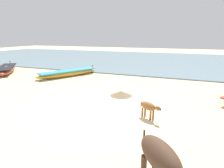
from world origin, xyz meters
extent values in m
plane|color=beige|center=(0.00, 0.00, 0.00)|extent=(80.00, 80.00, 0.00)
cube|color=slate|center=(0.00, 17.05, 0.04)|extent=(60.00, 20.00, 0.08)
ellipsoid|color=#B74733|center=(-10.20, 4.64, 0.25)|extent=(3.71, 4.03, 0.51)
cube|color=black|center=(-10.20, 4.64, 0.47)|extent=(3.34, 3.62, 0.07)
cube|color=olive|center=(-10.42, 4.89, 0.39)|extent=(0.75, 0.67, 0.04)
cylinder|color=olive|center=(-11.54, 6.18, 0.61)|extent=(0.06, 0.06, 0.20)
ellipsoid|color=gold|center=(-4.81, 5.25, 0.22)|extent=(3.04, 4.61, 0.44)
cube|color=#3399BF|center=(-4.81, 5.25, 0.41)|extent=(2.75, 4.10, 0.07)
cube|color=olive|center=(-4.64, 5.56, 0.34)|extent=(0.73, 0.47, 0.04)
cylinder|color=olive|center=(-3.78, 7.18, 0.54)|extent=(0.06, 0.06, 0.20)
ellipsoid|color=brown|center=(2.02, 0.12, 0.46)|extent=(0.71, 0.58, 0.29)
ellipsoid|color=brown|center=(2.40, -0.11, 0.51)|extent=(0.26, 0.23, 0.16)
sphere|color=#2D2119|center=(2.49, -0.16, 0.49)|extent=(0.08, 0.08, 0.06)
cylinder|color=brown|center=(2.23, 0.08, 0.17)|extent=(0.07, 0.07, 0.34)
cylinder|color=brown|center=(2.15, -0.04, 0.17)|extent=(0.07, 0.07, 0.34)
cylinder|color=brown|center=(1.90, 0.29, 0.17)|extent=(0.07, 0.07, 0.34)
cylinder|color=brown|center=(1.82, 0.16, 0.17)|extent=(0.07, 0.07, 0.34)
cylinder|color=#2D2119|center=(1.72, 0.31, 0.43)|extent=(0.02, 0.02, 0.27)
ellipsoid|color=#4C3323|center=(2.84, -3.15, 0.80)|extent=(1.10, 1.20, 0.51)
cylinder|color=#4C3323|center=(2.72, -2.80, 0.29)|extent=(0.12, 0.12, 0.58)
cylinder|color=#4C3323|center=(2.52, -2.96, 0.29)|extent=(0.12, 0.12, 0.58)
cylinder|color=#2D2119|center=(2.45, -2.67, 0.75)|extent=(0.04, 0.04, 0.48)
cone|color=#7A6647|center=(0.30, 2.26, 0.12)|extent=(1.56, 1.56, 0.24)
camera|label=1|loc=(3.11, -6.24, 2.89)|focal=30.25mm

